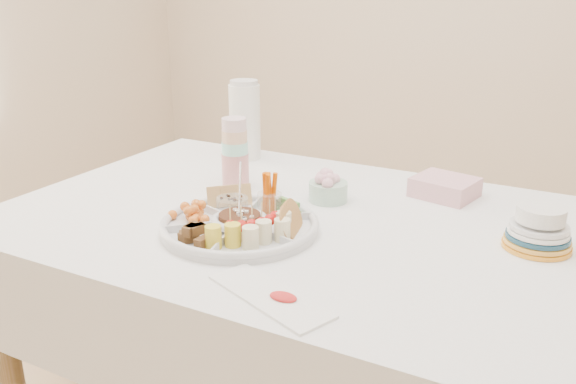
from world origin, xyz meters
The scene contains 15 objects.
dining_table centered at (0.00, 0.00, 0.38)m, with size 1.52×1.02×0.76m, color white.
party_tray centered at (-0.07, -0.16, 0.78)m, with size 0.38×0.38×0.04m, color silver.
bean_dip centered at (-0.07, -0.16, 0.79)m, with size 0.10×0.10×0.04m, color black.
tortillas centered at (0.06, -0.13, 0.80)m, with size 0.10×0.10×0.06m, color tan, non-canonical shape.
carrot_cucumber centered at (-0.03, -0.03, 0.82)m, with size 0.12×0.12×0.11m, color #EA5D00, non-canonical shape.
pita_raisins centered at (-0.16, -0.06, 0.80)m, with size 0.11×0.11×0.06m, color tan, non-canonical shape.
cherries centered at (-0.20, -0.18, 0.79)m, with size 0.11×0.11×0.04m, color orange, non-canonical shape.
granola_chunks centered at (-0.11, -0.28, 0.79)m, with size 0.10×0.10×0.04m, color brown, non-canonical shape.
banana_tomato centered at (0.02, -0.25, 0.82)m, with size 0.12×0.12×0.10m, color #DBCB85, non-canonical shape.
cup_stack centered at (-0.27, 0.13, 0.87)m, with size 0.08×0.08×0.22m, color beige.
thermos centered at (-0.40, 0.40, 0.89)m, with size 0.10×0.10×0.27m, color white.
flower_bowl centered at (0.03, 0.14, 0.80)m, with size 0.11×0.11×0.08m, color silver.
napkin_stack centered at (0.30, 0.33, 0.79)m, with size 0.16×0.14×0.05m, color #E0A2AE.
plate_stack centered at (0.58, 0.08, 0.81)m, with size 0.15×0.15×0.10m, color yellow.
placemat centered at (0.15, -0.40, 0.76)m, with size 0.29×0.10×0.01m, color white.
Camera 1 is at (0.68, -1.31, 1.34)m, focal length 38.00 mm.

